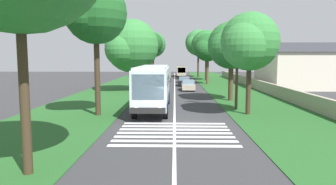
% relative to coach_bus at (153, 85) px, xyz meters
% --- Properties ---
extents(ground, '(160.00, 160.00, 0.00)m').
position_rel_coach_bus_xyz_m(ground, '(-5.83, -1.80, -2.15)').
color(ground, '#333335').
extents(grass_verge_left, '(120.00, 8.00, 0.04)m').
position_rel_coach_bus_xyz_m(grass_verge_left, '(9.17, 6.40, -2.13)').
color(grass_verge_left, '#235623').
rests_on(grass_verge_left, ground).
extents(grass_verge_right, '(120.00, 8.00, 0.04)m').
position_rel_coach_bus_xyz_m(grass_verge_right, '(9.17, -10.00, -2.13)').
color(grass_verge_right, '#235623').
rests_on(grass_verge_right, ground).
extents(centre_line, '(110.00, 0.16, 0.01)m').
position_rel_coach_bus_xyz_m(centre_line, '(9.17, -1.80, -2.14)').
color(centre_line, silver).
rests_on(centre_line, ground).
extents(coach_bus, '(11.16, 2.62, 3.73)m').
position_rel_coach_bus_xyz_m(coach_bus, '(0.00, 0.00, 0.00)').
color(coach_bus, silver).
rests_on(coach_bus, ground).
extents(zebra_crossing, '(5.85, 6.80, 0.01)m').
position_rel_coach_bus_xyz_m(zebra_crossing, '(-8.34, -1.80, -2.14)').
color(zebra_crossing, silver).
rests_on(zebra_crossing, ground).
extents(trailing_car_0, '(4.30, 1.78, 1.43)m').
position_rel_coach_bus_xyz_m(trailing_car_0, '(16.39, -3.65, -1.48)').
color(trailing_car_0, '#B7A893').
rests_on(trailing_car_0, ground).
extents(trailing_car_1, '(4.30, 1.78, 1.43)m').
position_rel_coach_bus_xyz_m(trailing_car_1, '(23.46, -3.32, -1.48)').
color(trailing_car_1, black).
rests_on(trailing_car_1, ground).
extents(trailing_car_2, '(4.30, 1.78, 1.43)m').
position_rel_coach_bus_xyz_m(trailing_car_2, '(33.07, -0.11, -1.48)').
color(trailing_car_2, gray).
rests_on(trailing_car_2, ground).
extents(trailing_car_3, '(4.30, 1.78, 1.43)m').
position_rel_coach_bus_xyz_m(trailing_car_3, '(39.73, -0.12, -1.48)').
color(trailing_car_3, gold).
rests_on(trailing_car_3, ground).
extents(trailing_minibus_0, '(6.00, 2.14, 2.53)m').
position_rel_coach_bus_xyz_m(trailing_minibus_0, '(46.82, -3.35, -0.60)').
color(trailing_minibus_0, '#BFB299').
rests_on(trailing_minibus_0, ground).
extents(roadside_tree_left_0, '(6.34, 5.09, 10.14)m').
position_rel_coach_bus_xyz_m(roadside_tree_left_0, '(44.43, 3.55, 5.32)').
color(roadside_tree_left_0, '#4C3826').
rests_on(roadside_tree_left_0, grass_verge_left).
extents(roadside_tree_left_2, '(5.44, 4.68, 10.06)m').
position_rel_coach_bus_xyz_m(roadside_tree_left_2, '(-2.67, 4.17, 5.47)').
color(roadside_tree_left_2, '#3D2D1E').
rests_on(roadside_tree_left_2, grass_verge_left).
extents(roadside_tree_left_3, '(7.91, 6.72, 11.13)m').
position_rel_coach_bus_xyz_m(roadside_tree_left_3, '(55.10, 4.11, 5.52)').
color(roadside_tree_left_3, '#3D2D1E').
rests_on(roadside_tree_left_3, grass_verge_left).
extents(roadside_tree_left_4, '(8.11, 7.10, 9.51)m').
position_rel_coach_bus_xyz_m(roadside_tree_left_4, '(15.38, 4.08, 3.69)').
color(roadside_tree_left_4, '#4C3826').
rests_on(roadside_tree_left_4, grass_verge_left).
extents(roadside_tree_right_0, '(6.75, 5.88, 9.85)m').
position_rel_coach_bus_xyz_m(roadside_tree_right_0, '(35.58, -7.84, 4.66)').
color(roadside_tree_right_0, '#3D2D1E').
rests_on(roadside_tree_right_0, grass_verge_right).
extents(roadside_tree_right_1, '(6.06, 4.88, 8.09)m').
position_rel_coach_bus_xyz_m(roadside_tree_right_1, '(5.86, -7.43, 3.39)').
color(roadside_tree_right_1, '#4C3826').
rests_on(roadside_tree_right_1, grass_verge_right).
extents(roadside_tree_right_2, '(7.24, 5.96, 10.81)m').
position_rel_coach_bus_xyz_m(roadside_tree_right_2, '(45.51, -7.01, 5.55)').
color(roadside_tree_right_2, '#3D2D1E').
rests_on(roadside_tree_right_2, grass_verge_right).
extents(roadside_tree_right_3, '(5.70, 4.64, 8.43)m').
position_rel_coach_bus_xyz_m(roadside_tree_right_3, '(26.26, -7.17, 3.85)').
color(roadside_tree_right_3, brown).
rests_on(roadside_tree_right_3, grass_verge_right).
extents(roadside_tree_right_4, '(5.59, 4.58, 7.86)m').
position_rel_coach_bus_xyz_m(roadside_tree_right_4, '(-2.21, -7.37, 3.37)').
color(roadside_tree_right_4, '#3D2D1E').
rests_on(roadside_tree_right_4, grass_verge_right).
extents(utility_pole, '(0.24, 1.40, 7.90)m').
position_rel_coach_bus_xyz_m(utility_pole, '(0.29, -7.09, 1.98)').
color(utility_pole, '#473828').
rests_on(utility_pole, grass_verge_right).
extents(roadside_wall, '(70.00, 0.40, 1.32)m').
position_rel_coach_bus_xyz_m(roadside_wall, '(14.17, -13.40, -1.44)').
color(roadside_wall, '#9E937F').
rests_on(roadside_wall, grass_verge_right).
extents(roadside_building, '(12.58, 9.04, 6.41)m').
position_rel_coach_bus_xyz_m(roadside_building, '(20.94, -19.51, 1.12)').
color(roadside_building, beige).
rests_on(roadside_building, ground).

